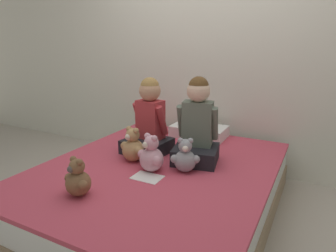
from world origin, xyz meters
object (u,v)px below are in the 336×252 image
(teddy_bear_held_by_left_child, at_px, (133,147))
(teddy_bear_between_children, at_px, (151,156))
(teddy_bear_at_foot_of_bed, at_px, (78,180))
(sign_card, at_px, (147,177))
(bed, at_px, (159,189))
(child_on_left, at_px, (149,122))
(teddy_bear_held_by_right_child, at_px, (185,157))
(child_on_right, at_px, (197,126))
(pillow_at_headboard, at_px, (199,131))

(teddy_bear_held_by_left_child, relative_size, teddy_bear_between_children, 0.99)
(teddy_bear_at_foot_of_bed, distance_m, sign_card, 0.49)
(bed, relative_size, child_on_left, 3.17)
(teddy_bear_held_by_right_child, distance_m, teddy_bear_between_children, 0.25)
(child_on_right, bearing_deg, sign_card, -123.71)
(teddy_bear_held_by_right_child, bearing_deg, teddy_bear_at_foot_of_bed, -149.04)
(bed, xyz_separation_m, teddy_bear_at_foot_of_bed, (-0.22, -0.63, 0.31))
(teddy_bear_at_foot_of_bed, bearing_deg, teddy_bear_held_by_right_child, 69.20)
(child_on_left, relative_size, pillow_at_headboard, 1.20)
(child_on_left, distance_m, pillow_at_headboard, 0.67)
(child_on_right, height_order, teddy_bear_held_by_right_child, child_on_right)
(child_on_left, height_order, pillow_at_headboard, child_on_left)
(child_on_left, relative_size, teddy_bear_held_by_right_child, 2.48)
(child_on_right, height_order, pillow_at_headboard, child_on_right)
(child_on_left, height_order, teddy_bear_held_by_right_child, child_on_left)
(pillow_at_headboard, height_order, sign_card, pillow_at_headboard)
(teddy_bear_at_foot_of_bed, relative_size, pillow_at_headboard, 0.47)
(pillow_at_headboard, bearing_deg, teddy_bear_at_foot_of_bed, -98.43)
(pillow_at_headboard, bearing_deg, bed, -90.00)
(bed, height_order, child_on_right, child_on_right)
(bed, bearing_deg, teddy_bear_held_by_left_child, -177.86)
(teddy_bear_between_children, height_order, pillow_at_headboard, teddy_bear_between_children)
(bed, relative_size, teddy_bear_between_children, 7.17)
(bed, distance_m, teddy_bear_held_by_left_child, 0.40)
(teddy_bear_held_by_right_child, relative_size, teddy_bear_at_foot_of_bed, 1.03)
(child_on_right, xyz_separation_m, teddy_bear_at_foot_of_bed, (-0.43, -0.87, -0.18))
(teddy_bear_held_by_left_child, relative_size, pillow_at_headboard, 0.53)
(bed, xyz_separation_m, sign_card, (0.03, -0.22, 0.20))
(child_on_right, xyz_separation_m, pillow_at_headboard, (-0.22, 0.60, -0.23))
(teddy_bear_between_children, height_order, teddy_bear_at_foot_of_bed, teddy_bear_between_children)
(child_on_left, bearing_deg, child_on_right, 7.00)
(teddy_bear_held_by_right_child, bearing_deg, pillow_at_headboard, 80.76)
(child_on_left, distance_m, teddy_bear_at_foot_of_bed, 0.89)
(child_on_right, distance_m, teddy_bear_at_foot_of_bed, 0.99)
(bed, relative_size, teddy_bear_held_by_left_child, 7.21)
(teddy_bear_at_foot_of_bed, bearing_deg, bed, 85.08)
(teddy_bear_held_by_right_child, height_order, teddy_bear_at_foot_of_bed, teddy_bear_held_by_right_child)
(bed, height_order, child_on_left, child_on_left)
(bed, xyz_separation_m, child_on_right, (0.22, 0.24, 0.49))
(child_on_right, relative_size, teddy_bear_held_by_left_child, 2.38)
(child_on_right, bearing_deg, teddy_bear_at_foot_of_bed, -128.31)
(teddy_bear_at_foot_of_bed, bearing_deg, sign_card, 72.77)
(child_on_right, xyz_separation_m, teddy_bear_between_children, (-0.22, -0.34, -0.17))
(child_on_left, relative_size, teddy_bear_held_by_left_child, 2.27)
(teddy_bear_held_by_left_child, relative_size, teddy_bear_held_by_right_child, 1.09)
(pillow_at_headboard, bearing_deg, child_on_left, -110.77)
(teddy_bear_between_children, relative_size, teddy_bear_at_foot_of_bed, 1.13)
(teddy_bear_held_by_right_child, bearing_deg, teddy_bear_held_by_left_child, 156.81)
(child_on_left, height_order, teddy_bear_held_by_left_child, child_on_left)
(teddy_bear_held_by_left_child, xyz_separation_m, teddy_bear_held_by_right_child, (0.45, 0.01, -0.01))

